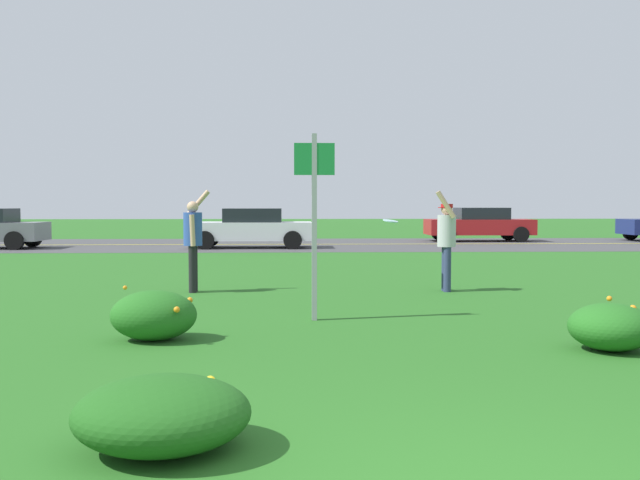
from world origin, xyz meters
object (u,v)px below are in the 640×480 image
object	(u,v)px
frisbee_pale_blue	(390,221)
car_white_center_right	(251,228)
person_catcher_red_cap_gray_shirt	(446,238)
sign_post_near_path	(314,208)
person_thrower_blue_shirt	(193,237)
car_red_center_left	(480,224)

from	to	relation	value
frisbee_pale_blue	car_white_center_right	size ratio (longest dim) A/B	0.06
person_catcher_red_cap_gray_shirt	frisbee_pale_blue	bearing A→B (deg)	-173.31
person_catcher_red_cap_gray_shirt	sign_post_near_path	bearing A→B (deg)	-128.57
frisbee_pale_blue	car_white_center_right	xyz separation A→B (m)	(-3.26, 13.39, -0.57)
person_thrower_blue_shirt	frisbee_pale_blue	size ratio (longest dim) A/B	6.66
person_catcher_red_cap_gray_shirt	car_red_center_left	bearing A→B (deg)	73.19
person_thrower_blue_shirt	car_white_center_right	bearing A→B (deg)	88.50
person_thrower_blue_shirt	person_catcher_red_cap_gray_shirt	size ratio (longest dim) A/B	1.01
person_thrower_blue_shirt	person_catcher_red_cap_gray_shirt	bearing A→B (deg)	-0.79
sign_post_near_path	car_white_center_right	xyz separation A→B (m)	(-1.77, 16.47, -0.83)
person_thrower_blue_shirt	car_white_center_right	size ratio (longest dim) A/B	0.42
car_red_center_left	car_white_center_right	size ratio (longest dim) A/B	1.00
person_thrower_blue_shirt	car_red_center_left	size ratio (longest dim) A/B	0.42
person_catcher_red_cap_gray_shirt	car_white_center_right	world-z (taller)	person_catcher_red_cap_gray_shirt
person_thrower_blue_shirt	person_catcher_red_cap_gray_shirt	xyz separation A→B (m)	(4.67, -0.06, -0.01)
car_white_center_right	sign_post_near_path	bearing A→B (deg)	-83.88
frisbee_pale_blue	person_thrower_blue_shirt	bearing A→B (deg)	177.01
sign_post_near_path	frisbee_pale_blue	size ratio (longest dim) A/B	9.16
sign_post_near_path	car_red_center_left	world-z (taller)	sign_post_near_path
frisbee_pale_blue	car_red_center_left	size ratio (longest dim) A/B	0.06
car_red_center_left	person_catcher_red_cap_gray_shirt	bearing A→B (deg)	-106.81
person_catcher_red_cap_gray_shirt	frisbee_pale_blue	world-z (taller)	person_catcher_red_cap_gray_shirt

